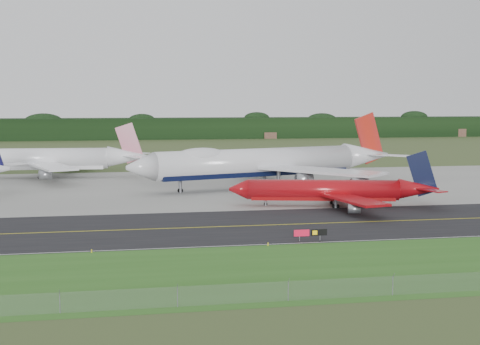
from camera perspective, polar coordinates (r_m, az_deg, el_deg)
name	(u,v)px	position (r m, az deg, el deg)	size (l,w,h in m)	color
ground	(254,221)	(120.78, 1.24, -4.20)	(600.00, 600.00, 0.00)	#3A4721
grass_verge	(308,269)	(87.52, 5.85, -8.19)	(400.00, 30.00, 0.01)	#2C5D1B
taxiway	(259,225)	(116.92, 1.64, -4.53)	(400.00, 32.00, 0.02)	black
apron	(215,186)	(170.49, -2.16, -1.18)	(400.00, 78.00, 0.01)	gray
taxiway_centreline	(259,225)	(116.92, 1.64, -4.52)	(400.00, 0.40, 0.00)	gold
taxiway_edge_line	(280,244)	(102.10, 3.43, -6.09)	(400.00, 0.25, 0.00)	silver
perimeter_fence	(341,288)	(75.26, 8.63, -9.75)	(320.00, 0.10, 320.00)	slate
horizon_treeline	(161,129)	(391.27, -6.76, 3.68)	(700.00, 25.00, 12.00)	black
jet_ba_747	(266,162)	(167.30, 2.22, 0.87)	(73.05, 59.21, 18.68)	silver
jet_red_737	(334,191)	(138.94, 8.06, -1.56)	(42.82, 34.30, 11.66)	maroon
jet_star_tail	(43,160)	(196.52, -16.48, 1.06)	(59.20, 49.43, 15.61)	white
taxiway_sign	(310,233)	(104.60, 6.03, -5.14)	(5.30, 0.28, 1.77)	slate
edge_marker_left	(92,251)	(98.39, -12.55, -6.56)	(0.16, 0.16, 0.50)	yellow
edge_marker_center	(268,244)	(100.63, 2.41, -6.14)	(0.16, 0.16, 0.50)	yellow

